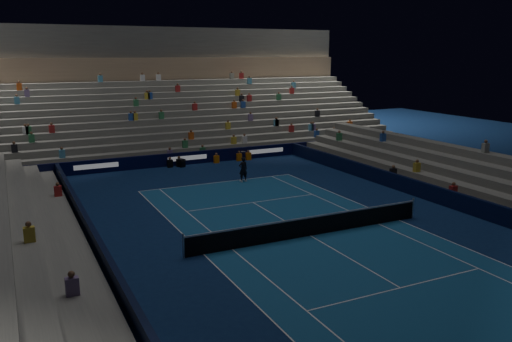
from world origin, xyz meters
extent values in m
plane|color=#0C2049|center=(0.00, 0.00, 0.00)|extent=(90.00, 90.00, 0.00)
cube|color=navy|center=(0.00, 0.00, 0.01)|extent=(10.97, 23.77, 0.01)
cube|color=black|center=(0.00, 18.50, 0.50)|extent=(44.00, 0.25, 1.00)
cube|color=black|center=(9.70, 0.00, 0.50)|extent=(0.25, 37.00, 1.00)
cube|color=black|center=(-9.70, 0.00, 0.50)|extent=(0.25, 37.00, 1.00)
cube|color=slate|center=(0.00, 19.50, 0.25)|extent=(44.00, 1.00, 0.50)
cube|color=slate|center=(0.00, 20.50, 0.50)|extent=(44.00, 1.00, 1.00)
cube|color=slate|center=(0.00, 21.50, 0.75)|extent=(44.00, 1.00, 1.50)
cube|color=slate|center=(0.00, 22.50, 1.00)|extent=(44.00, 1.00, 2.00)
cube|color=slate|center=(0.00, 23.50, 1.25)|extent=(44.00, 1.00, 2.50)
cube|color=slate|center=(0.00, 24.50, 1.50)|extent=(44.00, 1.00, 3.00)
cube|color=slate|center=(0.00, 25.50, 1.75)|extent=(44.00, 1.00, 3.50)
cube|color=slate|center=(0.00, 26.50, 2.00)|extent=(44.00, 1.00, 4.00)
cube|color=slate|center=(0.00, 27.50, 2.25)|extent=(44.00, 1.00, 4.50)
cube|color=slate|center=(0.00, 28.50, 2.50)|extent=(44.00, 1.00, 5.00)
cube|color=slate|center=(0.00, 29.50, 2.75)|extent=(44.00, 1.00, 5.50)
cube|color=slate|center=(0.00, 30.50, 3.00)|extent=(44.00, 1.00, 6.00)
cube|color=#987B5E|center=(0.00, 31.60, 7.10)|extent=(44.00, 0.60, 2.20)
cube|color=#4A4A47|center=(0.00, 33.00, 9.70)|extent=(44.00, 2.40, 3.00)
cube|color=slate|center=(10.50, 0.00, 0.25)|extent=(1.00, 37.00, 0.50)
cube|color=slate|center=(11.50, 0.00, 0.50)|extent=(1.00, 37.00, 1.00)
cube|color=slate|center=(12.50, 0.00, 0.75)|extent=(1.00, 37.00, 1.50)
cube|color=slate|center=(13.50, 0.00, 1.00)|extent=(1.00, 37.00, 2.00)
cube|color=slate|center=(-10.50, 0.00, 0.25)|extent=(1.00, 37.00, 0.50)
cube|color=slate|center=(-11.50, 0.00, 0.50)|extent=(1.00, 37.00, 1.00)
cube|color=slate|center=(-12.50, 0.00, 0.75)|extent=(1.00, 37.00, 1.50)
cylinder|color=#B2B2B7|center=(-6.40, 0.00, 0.55)|extent=(0.10, 0.10, 1.10)
cylinder|color=#B2B2B7|center=(6.40, 0.00, 0.55)|extent=(0.10, 0.10, 1.10)
cube|color=black|center=(0.00, 0.00, 0.45)|extent=(12.80, 0.03, 0.90)
cube|color=white|center=(0.00, 0.00, 0.94)|extent=(12.80, 0.04, 0.08)
imported|color=black|center=(1.65, 11.38, 0.86)|extent=(0.64, 0.43, 1.73)
cube|color=black|center=(-0.71, 17.86, 0.31)|extent=(0.63, 0.69, 0.61)
cylinder|color=black|center=(-0.71, 17.40, 0.49)|extent=(0.27, 0.38, 0.16)
camera|label=1|loc=(-12.85, -20.34, 8.63)|focal=36.62mm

